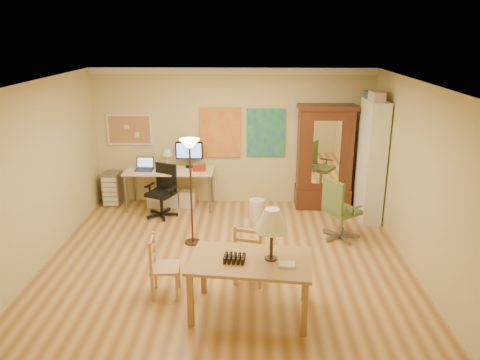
{
  "coord_description": "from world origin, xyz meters",
  "views": [
    {
      "loc": [
        0.37,
        -6.58,
        3.39
      ],
      "look_at": [
        0.2,
        0.3,
        1.17
      ],
      "focal_mm": 35.0,
      "sensor_mm": 36.0,
      "label": 1
    }
  ],
  "objects_px": {
    "computer_desk": "(172,184)",
    "armoire": "(324,164)",
    "office_chair_black": "(162,203)",
    "dining_table": "(258,249)",
    "office_chair_green": "(340,223)",
    "bookshelf": "(371,161)"
  },
  "relations": [
    {
      "from": "dining_table",
      "to": "office_chair_black",
      "type": "relative_size",
      "value": 1.57
    },
    {
      "from": "computer_desk",
      "to": "office_chair_green",
      "type": "height_order",
      "value": "computer_desk"
    },
    {
      "from": "computer_desk",
      "to": "office_chair_black",
      "type": "height_order",
      "value": "computer_desk"
    },
    {
      "from": "office_chair_black",
      "to": "computer_desk",
      "type": "bearing_deg",
      "value": 77.54
    },
    {
      "from": "dining_table",
      "to": "office_chair_green",
      "type": "distance_m",
      "value": 2.69
    },
    {
      "from": "office_chair_black",
      "to": "armoire",
      "type": "xyz_separation_m",
      "value": [
        3.1,
        0.58,
        0.62
      ]
    },
    {
      "from": "dining_table",
      "to": "office_chair_black",
      "type": "distance_m",
      "value": 3.66
    },
    {
      "from": "computer_desk",
      "to": "office_chair_green",
      "type": "distance_m",
      "value": 3.39
    },
    {
      "from": "bookshelf",
      "to": "office_chair_black",
      "type": "bearing_deg",
      "value": -179.8
    },
    {
      "from": "computer_desk",
      "to": "office_chair_black",
      "type": "bearing_deg",
      "value": -102.46
    },
    {
      "from": "office_chair_black",
      "to": "office_chair_green",
      "type": "xyz_separation_m",
      "value": [
        3.17,
        -0.94,
        0.02
      ]
    },
    {
      "from": "computer_desk",
      "to": "office_chair_black",
      "type": "relative_size",
      "value": 1.73
    },
    {
      "from": "dining_table",
      "to": "computer_desk",
      "type": "bearing_deg",
      "value": 114.41
    },
    {
      "from": "dining_table",
      "to": "office_chair_green",
      "type": "height_order",
      "value": "dining_table"
    },
    {
      "from": "office_chair_black",
      "to": "armoire",
      "type": "height_order",
      "value": "armoire"
    },
    {
      "from": "dining_table",
      "to": "armoire",
      "type": "height_order",
      "value": "armoire"
    },
    {
      "from": "armoire",
      "to": "dining_table",
      "type": "bearing_deg",
      "value": -109.59
    },
    {
      "from": "computer_desk",
      "to": "office_chair_black",
      "type": "xyz_separation_m",
      "value": [
        -0.11,
        -0.5,
        -0.21
      ]
    },
    {
      "from": "computer_desk",
      "to": "armoire",
      "type": "bearing_deg",
      "value": 1.53
    },
    {
      "from": "office_chair_green",
      "to": "armoire",
      "type": "distance_m",
      "value": 1.63
    },
    {
      "from": "armoire",
      "to": "computer_desk",
      "type": "bearing_deg",
      "value": -178.47
    },
    {
      "from": "computer_desk",
      "to": "bookshelf",
      "type": "relative_size",
      "value": 0.77
    }
  ]
}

